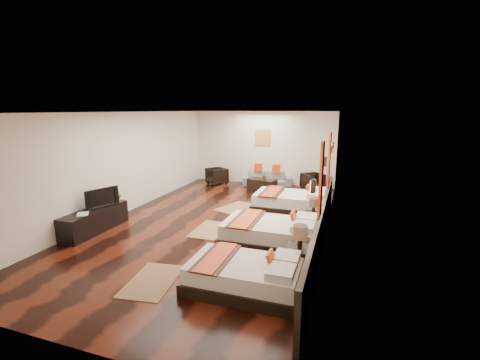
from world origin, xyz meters
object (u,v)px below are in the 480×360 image
(figurine, at_px, (113,194))
(armchair_left, at_px, (217,176))
(bed_near, at_px, (246,275))
(sofa, at_px, (267,179))
(tv, at_px, (100,197))
(book, at_px, (77,215))
(table_plant, at_px, (265,175))
(nightstand_b, at_px, (313,219))
(coffee_table, at_px, (262,185))
(armchair_right, at_px, (313,182))
(bed_mid, at_px, (272,233))
(tv_console, at_px, (95,220))
(nightstand_a, at_px, (299,258))
(bed_far, at_px, (292,202))

(figurine, distance_m, armchair_left, 4.96)
(bed_near, bearing_deg, sofa, 101.22)
(tv, height_order, book, tv)
(bed_near, xyz_separation_m, table_plant, (-1.35, 6.50, 0.30))
(nightstand_b, distance_m, book, 5.42)
(figurine, xyz_separation_m, coffee_table, (2.76, 4.51, -0.54))
(tv, xyz_separation_m, book, (-0.05, -0.71, -0.23))
(bed_near, distance_m, coffee_table, 6.66)
(armchair_right, bearing_deg, bed_mid, -133.65)
(bed_mid, distance_m, tv_console, 4.23)
(nightstand_a, height_order, armchair_left, nightstand_a)
(nightstand_a, height_order, table_plant, nightstand_a)
(figurine, distance_m, coffee_table, 5.31)
(nightstand_a, bearing_deg, armchair_left, 123.72)
(coffee_table, bearing_deg, bed_mid, -72.78)
(nightstand_b, distance_m, armchair_left, 5.66)
(bed_far, distance_m, tv, 5.07)
(bed_mid, bearing_deg, sofa, 104.95)
(figurine, bearing_deg, nightstand_b, 11.22)
(armchair_left, bearing_deg, book, -61.18)
(bed_far, height_order, table_plant, bed_far)
(table_plant, bearing_deg, tv, -119.16)
(bed_mid, xyz_separation_m, bed_far, (0.00, 2.50, 0.00))
(bed_near, relative_size, nightstand_a, 1.99)
(nightstand_a, distance_m, table_plant, 6.17)
(tv, relative_size, table_plant, 2.90)
(bed_mid, relative_size, tv_console, 1.15)
(bed_far, relative_size, coffee_table, 2.10)
(bed_near, height_order, armchair_right, bed_near)
(armchair_right, bearing_deg, bed_near, -132.80)
(nightstand_a, height_order, coffee_table, nightstand_a)
(bed_mid, relative_size, armchair_right, 3.01)
(bed_near, distance_m, bed_far, 4.36)
(nightstand_a, relative_size, armchair_right, 1.36)
(bed_mid, relative_size, coffee_table, 2.07)
(figurine, height_order, armchair_left, figurine)
(bed_near, height_order, bed_mid, bed_mid)
(table_plant, bearing_deg, nightstand_a, -70.12)
(bed_mid, relative_size, bed_far, 0.99)
(coffee_table, bearing_deg, bed_near, -77.53)
(bed_mid, bearing_deg, book, -165.62)
(tv_console, height_order, sofa, tv_console)
(tv, xyz_separation_m, armchair_left, (0.79, 5.37, -0.47))
(book, xyz_separation_m, table_plant, (2.85, 5.72, -0.02))
(tv, bearing_deg, nightstand_b, -53.38)
(nightstand_a, xyz_separation_m, table_plant, (-2.10, 5.80, 0.22))
(sofa, height_order, coffee_table, sofa)
(bed_far, height_order, tv, tv)
(bed_far, distance_m, sofa, 3.23)
(sofa, bearing_deg, bed_mid, -90.01)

